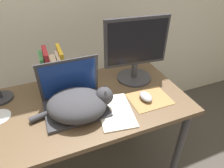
% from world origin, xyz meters
% --- Properties ---
extents(desk, '(1.11, 0.63, 0.74)m').
position_xyz_m(desk, '(0.00, 0.31, 0.64)').
color(desk, brown).
rests_on(desk, ground_plane).
extents(laptop, '(0.32, 0.25, 0.26)m').
position_xyz_m(laptop, '(-0.08, 0.29, 0.79)').
color(laptop, '#2D2D33').
rests_on(laptop, desk).
extents(cat, '(0.43, 0.35, 0.14)m').
position_xyz_m(cat, '(-0.07, 0.23, 0.80)').
color(cat, '#333338').
rests_on(cat, desk).
extents(external_monitor, '(0.40, 0.22, 0.40)m').
position_xyz_m(external_monitor, '(0.35, 0.43, 0.94)').
color(external_monitor, '#333338').
rests_on(external_monitor, desk).
extents(mousepad, '(0.23, 0.18, 0.00)m').
position_xyz_m(mousepad, '(0.33, 0.19, 0.74)').
color(mousepad, olive).
rests_on(mousepad, desk).
extents(computer_mouse, '(0.06, 0.10, 0.03)m').
position_xyz_m(computer_mouse, '(0.31, 0.20, 0.76)').
color(computer_mouse, '#99999E').
rests_on(computer_mouse, mousepad).
extents(book_row, '(0.14, 0.17, 0.26)m').
position_xyz_m(book_row, '(-0.14, 0.51, 0.85)').
color(book_row, '#387A42').
rests_on(book_row, desk).
extents(notepad, '(0.21, 0.29, 0.01)m').
position_xyz_m(notepad, '(0.11, 0.17, 0.74)').
color(notepad, silver).
rests_on(notepad, desk).
extents(webcam, '(0.05, 0.05, 0.07)m').
position_xyz_m(webcam, '(0.09, 0.56, 0.78)').
color(webcam, '#232328').
rests_on(webcam, desk).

